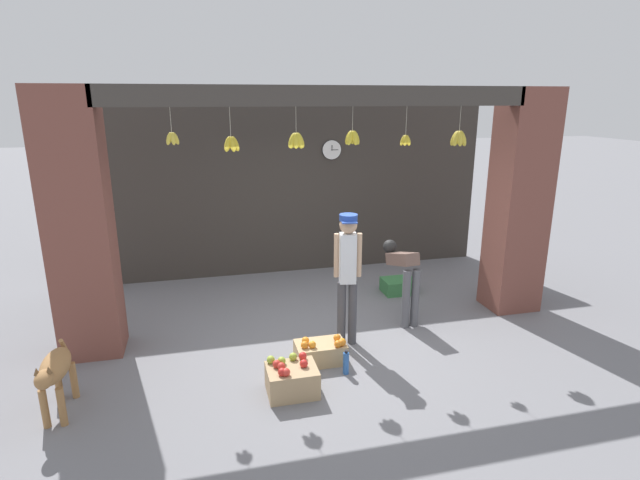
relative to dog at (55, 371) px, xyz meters
The scene contains 13 objects.
ground_plane 3.21m from the dog, 18.67° to the left, with size 60.00×60.00×0.00m, color slate.
shop_back_wall 4.93m from the dog, 51.17° to the left, with size 7.12×0.12×3.18m, color #38332D.
shop_pillar_left 1.73m from the dog, 85.61° to the left, with size 0.70×0.60×3.18m, color brown.
shop_pillar_right 6.16m from the dog, 12.55° to the left, with size 0.70×0.60×3.18m, color brown.
storefront_awning 4.12m from the dog, 20.53° to the left, with size 5.22×0.28×0.76m.
dog is the anchor object (origin of this frame).
shopkeeper 3.33m from the dog, 13.26° to the left, with size 0.34×0.29×1.70m.
worker_stooping 4.35m from the dog, 16.66° to the left, with size 0.29×0.82×1.07m.
fruit_crate_oranges 2.81m from the dog, ahead, with size 0.59×0.37×0.32m.
fruit_crate_apples 2.33m from the dog, ahead, with size 0.53×0.43×0.38m.
produce_box_green 5.05m from the dog, 26.17° to the left, with size 0.52×0.40×0.23m, color #387A42.
water_bottle 3.00m from the dog, ahead, with size 0.07×0.07×0.29m.
wall_clock 5.52m from the dog, 44.18° to the left, with size 0.35×0.03×0.35m.
Camera 1 is at (-1.53, -5.83, 3.04)m, focal length 28.00 mm.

